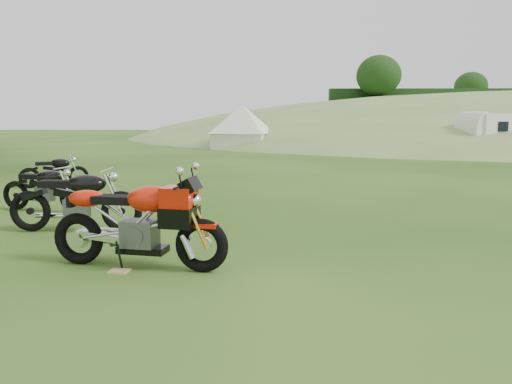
# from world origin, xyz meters

# --- Properties ---
(ground) EXTENTS (120.00, 120.00, 0.00)m
(ground) POSITION_xyz_m (0.00, 0.00, 0.00)
(ground) COLOR #1F410E
(ground) RESTS_ON ground
(sport_motorcycle) EXTENTS (2.23, 0.93, 1.30)m
(sport_motorcycle) POSITION_xyz_m (-1.32, -0.63, 0.65)
(sport_motorcycle) COLOR red
(sport_motorcycle) RESTS_ON ground
(plywood_board) EXTENTS (0.26, 0.22, 0.02)m
(plywood_board) POSITION_xyz_m (-1.52, -0.81, 0.01)
(plywood_board) COLOR tan
(plywood_board) RESTS_ON ground
(vintage_moto_a) EXTENTS (2.07, 0.48, 1.09)m
(vintage_moto_a) POSITION_xyz_m (-2.82, 1.27, 0.55)
(vintage_moto_a) COLOR black
(vintage_moto_a) RESTS_ON ground
(vintage_moto_b) EXTENTS (1.85, 0.82, 0.95)m
(vintage_moto_b) POSITION_xyz_m (-4.10, 2.98, 0.47)
(vintage_moto_b) COLOR black
(vintage_moto_b) RESTS_ON ground
(vintage_moto_d) EXTENTS (1.69, 0.96, 0.87)m
(vintage_moto_d) POSITION_xyz_m (-5.32, 6.33, 0.44)
(vintage_moto_d) COLOR black
(vintage_moto_d) RESTS_ON ground
(tent_left) EXTENTS (3.49, 3.49, 2.53)m
(tent_left) POSITION_xyz_m (-1.12, 22.10, 1.27)
(tent_left) COLOR white
(tent_left) RESTS_ON ground
(tent_right) EXTENTS (2.72, 2.72, 2.29)m
(tent_right) POSITION_xyz_m (9.62, 22.09, 1.15)
(tent_right) COLOR beige
(tent_right) RESTS_ON ground
(caravan) EXTENTS (4.65, 3.05, 2.01)m
(caravan) POSITION_xyz_m (11.62, 17.78, 1.00)
(caravan) COLOR white
(caravan) RESTS_ON ground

